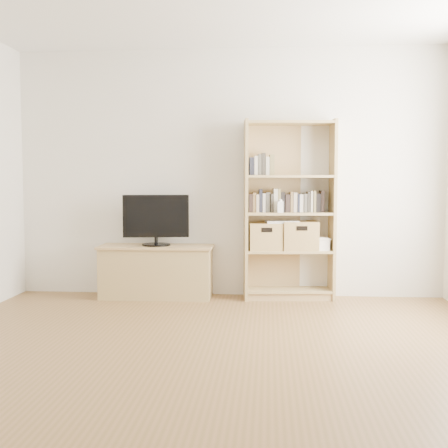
# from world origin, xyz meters

# --- Properties ---
(floor) EXTENTS (4.50, 5.00, 0.01)m
(floor) POSITION_xyz_m (0.00, 0.00, 0.00)
(floor) COLOR brown
(floor) RESTS_ON ground
(back_wall) EXTENTS (4.50, 0.02, 2.60)m
(back_wall) POSITION_xyz_m (0.00, 2.50, 1.30)
(back_wall) COLOR silver
(back_wall) RESTS_ON floor
(front_wall) EXTENTS (4.50, 0.02, 2.60)m
(front_wall) POSITION_xyz_m (0.00, -2.50, 1.30)
(front_wall) COLOR silver
(front_wall) RESTS_ON floor
(tv_stand) EXTENTS (1.15, 0.44, 0.52)m
(tv_stand) POSITION_xyz_m (-0.74, 2.29, 0.26)
(tv_stand) COLOR tan
(tv_stand) RESTS_ON floor
(bookshelf) EXTENTS (0.94, 0.41, 1.84)m
(bookshelf) POSITION_xyz_m (0.64, 2.34, 0.92)
(bookshelf) COLOR tan
(bookshelf) RESTS_ON floor
(television) EXTENTS (0.68, 0.15, 0.53)m
(television) POSITION_xyz_m (-0.74, 2.29, 0.81)
(television) COLOR black
(television) RESTS_ON tv_stand
(books_row_mid) EXTENTS (0.87, 0.23, 0.23)m
(books_row_mid) POSITION_xyz_m (0.64, 2.36, 1.01)
(books_row_mid) COLOR #2C211D
(books_row_mid) RESTS_ON bookshelf
(books_row_upper) EXTENTS (0.37, 0.15, 0.19)m
(books_row_upper) POSITION_xyz_m (0.43, 2.34, 1.37)
(books_row_upper) COLOR #2C211D
(books_row_upper) RESTS_ON bookshelf
(baby_monitor) EXTENTS (0.06, 0.04, 0.11)m
(baby_monitor) POSITION_xyz_m (0.55, 2.23, 0.95)
(baby_monitor) COLOR white
(baby_monitor) RESTS_ON bookshelf
(basket_left) EXTENTS (0.37, 0.32, 0.28)m
(basket_left) POSITION_xyz_m (0.39, 2.31, 0.65)
(basket_left) COLOR olive
(basket_left) RESTS_ON bookshelf
(basket_right) EXTENTS (0.38, 0.32, 0.29)m
(basket_right) POSITION_xyz_m (0.75, 2.34, 0.66)
(basket_right) COLOR olive
(basket_right) RESTS_ON bookshelf
(laptop) EXTENTS (0.35, 0.27, 0.03)m
(laptop) POSITION_xyz_m (0.57, 2.32, 0.80)
(laptop) COLOR white
(laptop) RESTS_ON basket_left
(magazine_stack) EXTENTS (0.19, 0.26, 0.11)m
(magazine_stack) POSITION_xyz_m (0.95, 2.36, 0.57)
(magazine_stack) COLOR silver
(magazine_stack) RESTS_ON bookshelf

